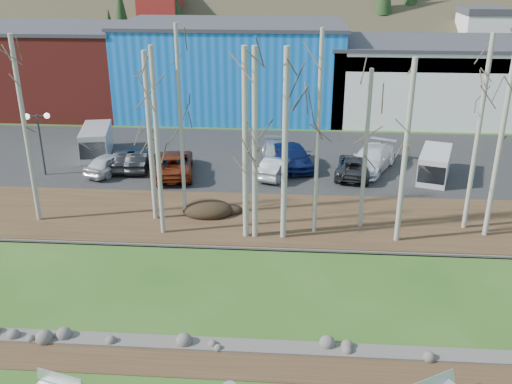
# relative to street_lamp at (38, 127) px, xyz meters

# --- Properties ---
(dirt_strip) EXTENTS (80.00, 1.80, 0.03)m
(dirt_strip) POSITION_rel_street_lamp_xyz_m (16.79, -18.20, -3.46)
(dirt_strip) COLOR #382616
(dirt_strip) RESTS_ON ground
(near_bank_rocks) EXTENTS (80.00, 0.80, 0.50)m
(near_bank_rocks) POSITION_rel_street_lamp_xyz_m (16.79, -17.20, -3.48)
(near_bank_rocks) COLOR #47423D
(near_bank_rocks) RESTS_ON ground
(river) EXTENTS (80.00, 8.00, 0.90)m
(river) POSITION_rel_street_lamp_xyz_m (16.79, -13.10, -3.48)
(river) COLOR #142433
(river) RESTS_ON ground
(far_bank_rocks) EXTENTS (80.00, 0.80, 0.46)m
(far_bank_rocks) POSITION_rel_street_lamp_xyz_m (16.79, -9.00, -3.48)
(far_bank_rocks) COLOR #47423D
(far_bank_rocks) RESTS_ON ground
(far_bank) EXTENTS (80.00, 7.00, 0.15)m
(far_bank) POSITION_rel_street_lamp_xyz_m (16.79, -5.80, -3.40)
(far_bank) COLOR #382616
(far_bank) RESTS_ON ground
(parking_lot) EXTENTS (80.00, 14.00, 0.14)m
(parking_lot) POSITION_rel_street_lamp_xyz_m (16.79, 4.70, -3.41)
(parking_lot) COLOR black
(parking_lot) RESTS_ON ground
(building_brick) EXTENTS (16.32, 12.24, 7.80)m
(building_brick) POSITION_rel_street_lamp_xyz_m (-7.21, 18.70, 0.43)
(building_brick) COLOR maroon
(building_brick) RESTS_ON ground
(building_blue) EXTENTS (20.40, 12.24, 8.30)m
(building_blue) POSITION_rel_street_lamp_xyz_m (10.79, 18.70, 0.68)
(building_blue) COLOR #0D5BA9
(building_blue) RESTS_ON ground
(building_white) EXTENTS (18.36, 12.24, 6.80)m
(building_white) POSITION_rel_street_lamp_xyz_m (28.79, 18.68, -0.06)
(building_white) COLOR white
(building_white) RESTS_ON ground
(dirt_mound) EXTENTS (2.90, 2.05, 0.57)m
(dirt_mound) POSITION_rel_street_lamp_xyz_m (11.89, -5.48, -3.04)
(dirt_mound) COLOR black
(dirt_mound) RESTS_ON far_bank
(birch_0) EXTENTS (0.25, 0.25, 10.12)m
(birch_0) POSITION_rel_street_lamp_xyz_m (2.59, -6.94, 1.73)
(birch_0) COLOR #A39F93
(birch_0) RESTS_ON far_bank
(birch_1) EXTENTS (0.20, 0.20, 10.57)m
(birch_1) POSITION_rel_street_lamp_xyz_m (10.64, -5.77, 1.96)
(birch_1) COLOR #A39F93
(birch_1) RESTS_ON far_bank
(birch_2) EXTENTS (0.28, 0.28, 9.27)m
(birch_2) POSITION_rel_street_lamp_xyz_m (9.06, -6.26, 1.31)
(birch_2) COLOR #A39F93
(birch_2) RESTS_ON far_bank
(birch_3) EXTENTS (0.24, 0.24, 9.78)m
(birch_3) POSITION_rel_street_lamp_xyz_m (9.88, -8.03, 1.56)
(birch_3) COLOR #A39F93
(birch_3) RESTS_ON far_bank
(birch_4) EXTENTS (0.30, 0.30, 9.82)m
(birch_4) POSITION_rel_street_lamp_xyz_m (14.32, -8.11, 1.58)
(birch_4) COLOR #A39F93
(birch_4) RESTS_ON far_bank
(birch_5) EXTENTS (0.23, 0.23, 8.55)m
(birch_5) POSITION_rel_street_lamp_xyz_m (20.43, -6.51, 0.95)
(birch_5) COLOR #A39F93
(birch_5) RESTS_ON far_bank
(birch_6) EXTENTS (0.21, 0.21, 10.56)m
(birch_6) POSITION_rel_street_lamp_xyz_m (17.90, -7.31, 1.95)
(birch_6) COLOR #A39F93
(birch_6) RESTS_ON far_bank
(birch_7) EXTENTS (0.27, 0.27, 9.37)m
(birch_7) POSITION_rel_street_lamp_xyz_m (22.16, -8.04, 1.36)
(birch_7) COLOR #A39F93
(birch_7) RESTS_ON far_bank
(birch_8) EXTENTS (0.26, 0.26, 9.49)m
(birch_8) POSITION_rel_street_lamp_xyz_m (26.92, -7.10, 1.42)
(birch_8) COLOR #A39F93
(birch_8) RESTS_ON far_bank
(birch_9) EXTENTS (0.24, 0.24, 10.29)m
(birch_9) POSITION_rel_street_lamp_xyz_m (26.05, -6.26, 1.82)
(birch_9) COLOR #A39F93
(birch_9) RESTS_ON far_bank
(birch_10) EXTENTS (0.30, 0.30, 9.82)m
(birch_10) POSITION_rel_street_lamp_xyz_m (16.28, -8.11, 1.58)
(birch_10) COLOR #A39F93
(birch_10) RESTS_ON far_bank
(birch_11) EXTENTS (0.30, 0.30, 9.82)m
(birch_11) POSITION_rel_street_lamp_xyz_m (14.79, -8.11, 1.58)
(birch_11) COLOR #A39F93
(birch_11) RESTS_ON far_bank
(street_lamp) EXTENTS (1.59, 0.66, 4.24)m
(street_lamp) POSITION_rel_street_lamp_xyz_m (0.00, 0.00, 0.00)
(street_lamp) COLOR #262628
(street_lamp) RESTS_ON parking_lot
(car_0) EXTENTS (2.93, 4.35, 1.37)m
(car_0) POSITION_rel_street_lamp_xyz_m (4.26, 0.66, -2.65)
(car_0) COLOR silver
(car_0) RESTS_ON parking_lot
(car_1) EXTENTS (1.71, 4.05, 1.30)m
(car_1) POSITION_rel_street_lamp_xyz_m (5.13, 1.60, -2.69)
(car_1) COLOR black
(car_1) RESTS_ON parking_lot
(car_2) EXTENTS (3.54, 6.03, 1.57)m
(car_2) POSITION_rel_street_lamp_xyz_m (8.60, 0.71, -2.55)
(car_2) COLOR maroon
(car_2) RESTS_ON parking_lot
(car_3) EXTENTS (2.29, 4.98, 1.41)m
(car_3) POSITION_rel_street_lamp_xyz_m (15.45, 3.46, -2.63)
(car_3) COLOR #ACB0B5
(car_3) RESTS_ON parking_lot
(car_4) EXTENTS (3.15, 5.06, 1.61)m
(car_4) POSITION_rel_street_lamp_xyz_m (16.77, 2.64, -2.53)
(car_4) COLOR #0E1949
(car_4) RESTS_ON parking_lot
(car_5) EXTENTS (2.65, 4.32, 1.34)m
(car_5) POSITION_rel_street_lamp_xyz_m (15.59, 0.82, -2.67)
(car_5) COLOR silver
(car_5) RESTS_ON parking_lot
(car_6) EXTENTS (2.95, 5.10, 1.34)m
(car_6) POSITION_rel_street_lamp_xyz_m (20.75, 1.39, -2.67)
(car_6) COLOR #2B2B2E
(car_6) RESTS_ON parking_lot
(car_7) EXTENTS (4.35, 5.98, 1.61)m
(car_7) POSITION_rel_street_lamp_xyz_m (22.03, 2.57, -2.53)
(car_7) COLOR white
(car_7) RESTS_ON parking_lot
(car_8) EXTENTS (3.15, 5.06, 1.61)m
(car_8) POSITION_rel_street_lamp_xyz_m (16.14, 2.64, -2.53)
(car_8) COLOR #0E1949
(car_8) RESTS_ON parking_lot
(car_9) EXTENTS (1.71, 4.05, 1.30)m
(car_9) POSITION_rel_street_lamp_xyz_m (6.08, 1.60, -2.69)
(car_9) COLOR black
(car_9) RESTS_ON parking_lot
(van_white) EXTENTS (2.97, 4.61, 1.87)m
(van_white) POSITION_rel_street_lamp_xyz_m (25.95, 1.11, -2.40)
(van_white) COLOR silver
(van_white) RESTS_ON parking_lot
(van_grey) EXTENTS (2.88, 4.95, 2.03)m
(van_grey) POSITION_rel_street_lamp_xyz_m (2.14, 4.29, -2.32)
(van_grey) COLOR #B0B3B5
(van_grey) RESTS_ON parking_lot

